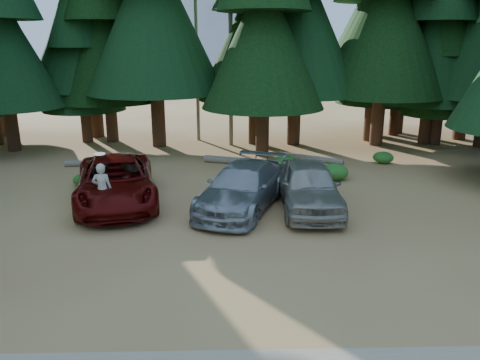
# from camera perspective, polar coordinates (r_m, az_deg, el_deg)

# --- Properties ---
(ground) EXTENTS (160.00, 160.00, 0.00)m
(ground) POSITION_cam_1_polar(r_m,az_deg,el_deg) (13.93, -3.98, -8.35)
(ground) COLOR #A87047
(ground) RESTS_ON ground
(forest_belt_north) EXTENTS (36.00, 7.00, 22.00)m
(forest_belt_north) POSITION_cam_1_polar(r_m,az_deg,el_deg) (28.25, -2.72, 4.51)
(forest_belt_north) COLOR black
(forest_belt_north) RESTS_ON ground
(snag_front) EXTENTS (0.24, 0.24, 12.00)m
(snag_front) POSITION_cam_1_polar(r_m,az_deg,el_deg) (27.13, -1.16, 16.80)
(snag_front) COLOR gray
(snag_front) RESTS_ON ground
(snag_back) EXTENTS (0.20, 0.20, 10.00)m
(snag_back) POSITION_cam_1_polar(r_m,az_deg,el_deg) (28.70, -5.30, 14.72)
(snag_back) COLOR gray
(snag_back) RESTS_ON ground
(mountain_peak) EXTENTS (48.00, 50.00, 28.00)m
(mountain_peak) POSITION_cam_1_polar(r_m,az_deg,el_deg) (101.15, -3.50, 20.31)
(mountain_peak) COLOR #989AA0
(mountain_peak) RESTS_ON ground
(red_pickup) EXTENTS (4.11, 6.60, 1.70)m
(red_pickup) POSITION_cam_1_polar(r_m,az_deg,el_deg) (18.06, -14.88, -0.13)
(red_pickup) COLOR #5D0907
(red_pickup) RESTS_ON ground
(silver_minivan_center) EXTENTS (4.02, 5.92, 1.59)m
(silver_minivan_center) POSITION_cam_1_polar(r_m,az_deg,el_deg) (16.90, 0.26, -0.89)
(silver_minivan_center) COLOR #A0A3A8
(silver_minivan_center) RESTS_ON ground
(silver_minivan_right) EXTENTS (2.15, 5.15, 1.74)m
(silver_minivan_right) POSITION_cam_1_polar(r_m,az_deg,el_deg) (17.04, 8.36, -0.66)
(silver_minivan_right) COLOR #ABA698
(silver_minivan_right) RESTS_ON ground
(frisbee_player) EXTENTS (0.66, 0.45, 2.12)m
(frisbee_player) POSITION_cam_1_polar(r_m,az_deg,el_deg) (16.34, -16.45, -1.05)
(frisbee_player) COLOR beige
(frisbee_player) RESTS_ON ground
(log_left) EXTENTS (4.07, 0.81, 0.29)m
(log_left) POSITION_cam_1_polar(r_m,az_deg,el_deg) (23.98, -15.83, 2.09)
(log_left) COLOR gray
(log_left) RESTS_ON ground
(log_mid) EXTENTS (3.14, 2.04, 0.29)m
(log_mid) POSITION_cam_1_polar(r_m,az_deg,el_deg) (24.18, 8.55, 2.66)
(log_mid) COLOR gray
(log_mid) RESTS_ON ground
(log_right) EXTENTS (5.33, 2.11, 0.35)m
(log_right) POSITION_cam_1_polar(r_m,az_deg,el_deg) (22.93, 2.14, 2.15)
(log_right) COLOR gray
(log_right) RESTS_ON ground
(shrub_far_left) EXTENTS (0.89, 0.89, 0.49)m
(shrub_far_left) POSITION_cam_1_polar(r_m,az_deg,el_deg) (20.88, -18.53, 0.04)
(shrub_far_left) COLOR #2D7021
(shrub_far_left) RESTS_ON ground
(shrub_left) EXTENTS (1.08, 1.08, 0.60)m
(shrub_left) POSITION_cam_1_polar(r_m,az_deg,el_deg) (22.52, -15.69, 1.60)
(shrub_left) COLOR #2D7021
(shrub_left) RESTS_ON ground
(shrub_center_left) EXTENTS (1.13, 1.13, 0.62)m
(shrub_center_left) POSITION_cam_1_polar(r_m,az_deg,el_deg) (21.86, -12.51, 1.42)
(shrub_center_left) COLOR #2D7021
(shrub_center_left) RESTS_ON ground
(shrub_center_right) EXTENTS (1.00, 1.00, 0.55)m
(shrub_center_right) POSITION_cam_1_polar(r_m,az_deg,el_deg) (22.94, 5.52, 2.35)
(shrub_center_right) COLOR #2D7021
(shrub_center_right) RESTS_ON ground
(shrub_right) EXTENTS (1.25, 1.25, 0.69)m
(shrub_right) POSITION_cam_1_polar(r_m,az_deg,el_deg) (21.05, 11.39, 1.00)
(shrub_right) COLOR #2D7021
(shrub_right) RESTS_ON ground
(shrub_far_right) EXTENTS (1.02, 1.02, 0.56)m
(shrub_far_right) POSITION_cam_1_polar(r_m,az_deg,el_deg) (24.57, 17.06, 2.65)
(shrub_far_right) COLOR #2D7021
(shrub_far_right) RESTS_ON ground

